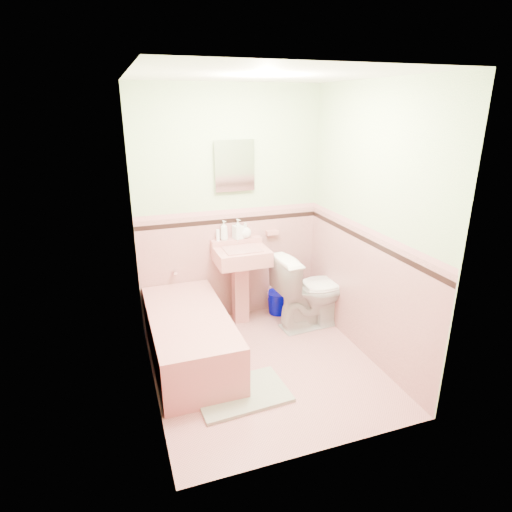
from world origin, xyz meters
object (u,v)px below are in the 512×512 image
object	(u,v)px
soap_bottle_right	(245,230)
soap_bottle_left	(224,230)
medicine_cabinet	(234,166)
soap_bottle_mid	(238,229)
toilet	(311,290)
bathtub	(190,339)
sink	(242,287)
bucket	(278,302)
shoe	(231,386)

from	to	relation	value
soap_bottle_right	soap_bottle_left	bearing A→B (deg)	180.00
medicine_cabinet	soap_bottle_mid	bearing A→B (deg)	-57.08
soap_bottle_right	toilet	bearing A→B (deg)	-38.35
bathtub	sink	xyz separation A→B (m)	(0.68, 0.53, 0.21)
bathtub	sink	world-z (taller)	sink
soap_bottle_mid	bucket	size ratio (longest dim) A/B	0.82
sink	medicine_cabinet	size ratio (longest dim) A/B	1.90
toilet	bucket	world-z (taller)	toilet
sink	soap_bottle_left	distance (m)	0.64
soap_bottle_right	soap_bottle_mid	bearing A→B (deg)	180.00
sink	shoe	size ratio (longest dim) A/B	6.19
soap_bottle_right	toilet	world-z (taller)	soap_bottle_right
bathtub	bucket	distance (m)	1.31
soap_bottle_right	toilet	size ratio (longest dim) A/B	0.20
medicine_cabinet	toilet	world-z (taller)	medicine_cabinet
medicine_cabinet	bucket	size ratio (longest dim) A/B	1.75
soap_bottle_left	soap_bottle_right	bearing A→B (deg)	0.00
bathtub	toilet	bearing A→B (deg)	10.07
bathtub	toilet	size ratio (longest dim) A/B	1.80
medicine_cabinet	shoe	bearing A→B (deg)	-108.61
soap_bottle_mid	soap_bottle_right	xyz separation A→B (m)	(0.08, 0.00, -0.02)
medicine_cabinet	bucket	xyz separation A→B (m)	(0.47, -0.11, -1.57)
soap_bottle_left	bucket	bearing A→B (deg)	-7.72
bathtub	sink	bearing A→B (deg)	37.93
bathtub	soap_bottle_mid	world-z (taller)	soap_bottle_mid
shoe	toilet	bearing A→B (deg)	14.78
bucket	soap_bottle_mid	bearing A→B (deg)	169.66
toilet	bucket	size ratio (longest dim) A/B	3.19
bathtub	soap_bottle_right	bearing A→B (deg)	42.24
sink	medicine_cabinet	bearing A→B (deg)	90.00
soap_bottle_left	toilet	world-z (taller)	soap_bottle_left
bathtub	medicine_cabinet	world-z (taller)	medicine_cabinet
sink	soap_bottle_mid	distance (m)	0.63
bathtub	soap_bottle_right	world-z (taller)	soap_bottle_right
sink	toilet	size ratio (longest dim) A/B	1.04
soap_bottle_left	soap_bottle_mid	size ratio (longest dim) A/B	0.98
bathtub	bucket	bearing A→B (deg)	28.71
soap_bottle_mid	shoe	size ratio (longest dim) A/B	1.53
toilet	shoe	xyz separation A→B (m)	(-1.14, -0.84, -0.36)
soap_bottle_left	soap_bottle_right	xyz separation A→B (m)	(0.24, 0.00, -0.02)
soap_bottle_left	soap_bottle_mid	distance (m)	0.15
soap_bottle_mid	toilet	bearing A→B (deg)	-34.76
shoe	bathtub	bearing A→B (deg)	89.72
medicine_cabinet	soap_bottle_left	distance (m)	0.68
medicine_cabinet	bucket	distance (m)	1.64
soap_bottle_right	bathtub	bearing A→B (deg)	-137.76
soap_bottle_right	sink	bearing A→B (deg)	-119.51
sink	soap_bottle_mid	xyz separation A→B (m)	(0.02, 0.18, 0.60)
soap_bottle_left	shoe	size ratio (longest dim) A/B	1.50
soap_bottle_mid	bucket	world-z (taller)	soap_bottle_mid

